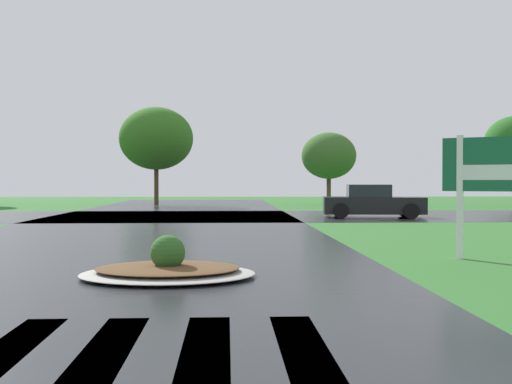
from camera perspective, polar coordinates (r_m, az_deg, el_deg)
asphalt_roadway at (r=12.40m, az=-14.04°, el=-6.17°), size 10.57×80.00×0.01m
asphalt_cross_road at (r=28.19m, az=-7.58°, el=-2.14°), size 90.00×9.51×0.01m
median_island at (r=10.35m, az=-7.89°, el=-6.86°), size 2.80×2.28×0.68m
car_silver_hatch at (r=27.21m, az=10.37°, el=-0.93°), size 4.34×2.40×1.39m
background_treeline at (r=40.86m, az=-4.61°, el=4.34°), size 39.07×5.57×6.28m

